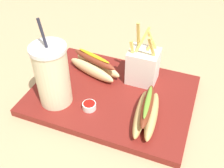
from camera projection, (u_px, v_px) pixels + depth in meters
name	position (u px, v px, depth m)	size (l,w,h in m)	color
ground_plane	(112.00, 100.00, 0.75)	(2.40, 2.40, 0.02)	tan
food_tray	(112.00, 95.00, 0.74)	(0.43, 0.32, 0.02)	maroon
soda_cup	(52.00, 75.00, 0.66)	(0.09, 0.09, 0.23)	beige
fries_basket	(143.00, 65.00, 0.74)	(0.08, 0.07, 0.18)	white
hot_dog_1	(147.00, 112.00, 0.64)	(0.07, 0.16, 0.07)	tan
hot_dog_2	(94.00, 66.00, 0.78)	(0.17, 0.10, 0.07)	#E5C689
ketchup_cup_1	(89.00, 106.00, 0.68)	(0.04, 0.04, 0.02)	white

